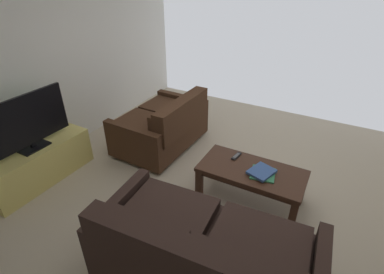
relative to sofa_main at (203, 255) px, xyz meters
name	(u,v)px	position (x,y,z in m)	size (l,w,h in m)	color
ground_plane	(218,198)	(0.30, -1.02, -0.36)	(4.86, 5.27, 0.01)	#B7A88E
wall_right	(46,59)	(2.73, -1.02, 0.90)	(0.12, 5.27, 2.51)	silver
sofa_main	(203,255)	(0.00, 0.00, 0.00)	(1.79, 0.99, 0.82)	black
loveseat_near	(164,125)	(1.44, -1.65, -0.01)	(0.92, 1.30, 0.79)	black
coffee_table	(252,174)	(0.00, -1.17, -0.01)	(1.12, 0.55, 0.41)	#3D2316
tv_stand	(40,164)	(2.32, -0.30, -0.12)	(0.42, 1.26, 0.47)	#D8C666
flat_tv	(26,122)	(2.32, -0.29, 0.44)	(0.21, 0.99, 0.63)	black
book_stack	(262,172)	(-0.11, -1.14, 0.07)	(0.30, 0.31, 0.04)	#337F51
tv_remote	(236,156)	(0.23, -1.31, 0.06)	(0.07, 0.16, 0.02)	black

